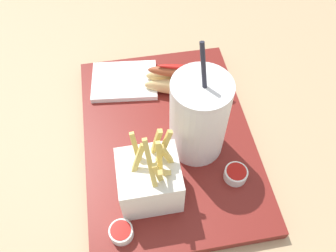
{
  "coord_description": "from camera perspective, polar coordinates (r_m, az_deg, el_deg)",
  "views": [
    {
      "loc": [
        -0.35,
        0.06,
        0.56
      ],
      "look_at": [
        0.0,
        0.0,
        0.05
      ],
      "focal_mm": 37.64,
      "sensor_mm": 36.0,
      "label": 1
    }
  ],
  "objects": [
    {
      "name": "ketchup_cup_2",
      "position": [
        0.56,
        -7.59,
        -16.65
      ],
      "size": [
        0.04,
        0.04,
        0.02
      ],
      "color": "white",
      "rests_on": "food_tray"
    },
    {
      "name": "ketchup_cup_1",
      "position": [
        0.61,
        10.92,
        -7.61
      ],
      "size": [
        0.04,
        0.04,
        0.02
      ],
      "color": "white",
      "rests_on": "food_tray"
    },
    {
      "name": "hot_dog_1",
      "position": [
        0.7,
        3.11,
        7.38
      ],
      "size": [
        0.09,
        0.17,
        0.07
      ],
      "color": "#DBB775",
      "rests_on": "food_tray"
    },
    {
      "name": "soda_cup",
      "position": [
        0.57,
        4.99,
        1.38
      ],
      "size": [
        0.1,
        0.1,
        0.23
      ],
      "color": "white",
      "rests_on": "food_tray"
    },
    {
      "name": "food_tray",
      "position": [
        0.66,
        0.0,
        -2.01
      ],
      "size": [
        0.43,
        0.31,
        0.02
      ],
      "primitive_type": "cube",
      "color": "maroon",
      "rests_on": "ground_plane"
    },
    {
      "name": "napkin_stack",
      "position": [
        0.73,
        -7.06,
        7.27
      ],
      "size": [
        0.11,
        0.14,
        0.01
      ],
      "primitive_type": "cube",
      "rotation": [
        0.0,
        0.0,
        -0.11
      ],
      "color": "white",
      "rests_on": "food_tray"
    },
    {
      "name": "fries_basket",
      "position": [
        0.56,
        -3.0,
        -8.68
      ],
      "size": [
        0.09,
        0.1,
        0.16
      ],
      "color": "white",
      "rests_on": "food_tray"
    },
    {
      "name": "ground_plane",
      "position": [
        0.67,
        0.0,
        -2.94
      ],
      "size": [
        2.4,
        2.4,
        0.02
      ],
      "primitive_type": "cube",
      "color": "tan"
    }
  ]
}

